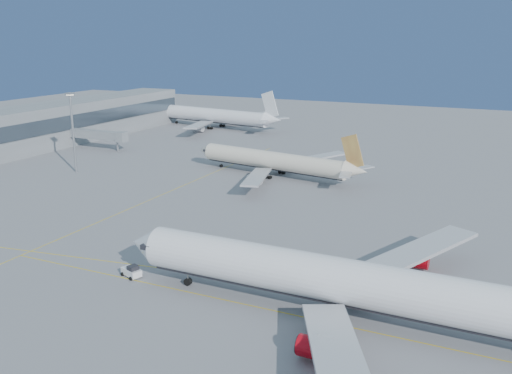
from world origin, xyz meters
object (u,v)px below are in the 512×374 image
at_px(airliner_third, 217,116).
at_px(light_mast, 73,126).
at_px(airliner_virgin, 353,284).
at_px(airliner_etihad, 276,161).
at_px(pushback_tug, 132,271).

bearing_deg(airliner_third, light_mast, -79.60).
height_order(airliner_virgin, airliner_third, airliner_virgin).
xyz_separation_m(airliner_etihad, light_mast, (-55.75, -20.27, 9.29)).
xyz_separation_m(airliner_virgin, airliner_third, (-101.42, 143.32, -0.28)).
bearing_deg(pushback_tug, airliner_virgin, 21.79).
relative_size(airliner_etihad, pushback_tug, 13.59).
distance_m(airliner_virgin, airliner_third, 175.57).
relative_size(airliner_virgin, airliner_third, 1.15).
relative_size(airliner_virgin, pushback_tug, 18.27).
bearing_deg(airliner_third, airliner_etihad, -41.17).
bearing_deg(airliner_etihad, pushback_tug, -75.73).
height_order(airliner_virgin, light_mast, light_mast).
bearing_deg(airliner_virgin, airliner_third, 125.78).
distance_m(airliner_third, pushback_tug, 157.75).
bearing_deg(airliner_virgin, airliner_etihad, 120.96).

